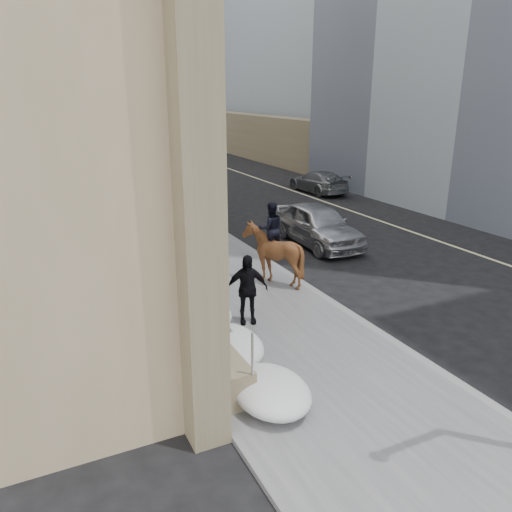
{
  "coord_description": "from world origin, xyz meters",
  "views": [
    {
      "loc": [
        -5.38,
        -9.61,
        6.1
      ],
      "look_at": [
        0.36,
        2.35,
        1.7
      ],
      "focal_mm": 35.0,
      "sensor_mm": 36.0,
      "label": 1
    }
  ],
  "objects_px": {
    "mounted_horse_right": "(272,250)",
    "car_silver": "(317,224)",
    "pedestrian": "(247,289)",
    "mounted_horse_left": "(216,291)",
    "car_grey": "(318,182)"
  },
  "relations": [
    {
      "from": "car_grey",
      "to": "mounted_horse_left",
      "type": "bearing_deg",
      "value": 48.86
    },
    {
      "from": "mounted_horse_right",
      "to": "car_silver",
      "type": "bearing_deg",
      "value": -129.1
    },
    {
      "from": "pedestrian",
      "to": "car_silver",
      "type": "height_order",
      "value": "pedestrian"
    },
    {
      "from": "car_silver",
      "to": "mounted_horse_left",
      "type": "bearing_deg",
      "value": -137.95
    },
    {
      "from": "pedestrian",
      "to": "mounted_horse_right",
      "type": "bearing_deg",
      "value": 66.19
    },
    {
      "from": "mounted_horse_left",
      "to": "car_silver",
      "type": "height_order",
      "value": "mounted_horse_left"
    },
    {
      "from": "car_silver",
      "to": "car_grey",
      "type": "relative_size",
      "value": 1.06
    },
    {
      "from": "pedestrian",
      "to": "mounted_horse_left",
      "type": "bearing_deg",
      "value": -157.63
    },
    {
      "from": "pedestrian",
      "to": "car_silver",
      "type": "xyz_separation_m",
      "value": [
        5.82,
        5.67,
        -0.22
      ]
    },
    {
      "from": "mounted_horse_left",
      "to": "car_grey",
      "type": "relative_size",
      "value": 0.57
    },
    {
      "from": "mounted_horse_left",
      "to": "mounted_horse_right",
      "type": "bearing_deg",
      "value": -128.52
    },
    {
      "from": "mounted_horse_right",
      "to": "car_grey",
      "type": "xyz_separation_m",
      "value": [
        9.95,
        12.9,
        -0.54
      ]
    },
    {
      "from": "mounted_horse_left",
      "to": "mounted_horse_right",
      "type": "height_order",
      "value": "mounted_horse_left"
    },
    {
      "from": "mounted_horse_right",
      "to": "pedestrian",
      "type": "height_order",
      "value": "mounted_horse_right"
    },
    {
      "from": "mounted_horse_right",
      "to": "car_silver",
      "type": "relative_size",
      "value": 0.53
    }
  ]
}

